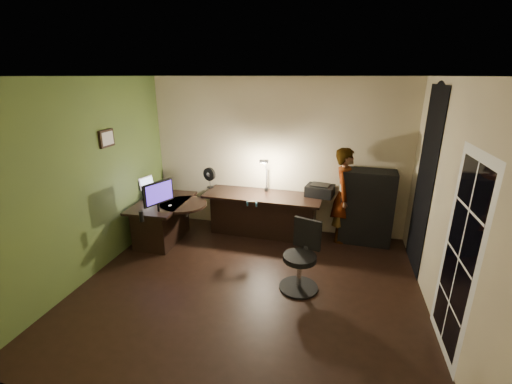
% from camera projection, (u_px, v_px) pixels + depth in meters
% --- Properties ---
extents(floor, '(4.50, 4.00, 0.01)m').
position_uv_depth(floor, '(249.00, 288.00, 4.61)').
color(floor, black).
rests_on(floor, ground).
extents(ceiling, '(4.50, 4.00, 0.01)m').
position_uv_depth(ceiling, '(247.00, 76.00, 3.73)').
color(ceiling, silver).
rests_on(ceiling, floor).
extents(wall_back, '(4.50, 0.01, 2.70)m').
position_uv_depth(wall_back, '(277.00, 157.00, 6.02)').
color(wall_back, beige).
rests_on(wall_back, floor).
extents(wall_front, '(4.50, 0.01, 2.70)m').
position_uv_depth(wall_front, '(173.00, 286.00, 2.33)').
color(wall_front, beige).
rests_on(wall_front, floor).
extents(wall_left, '(0.01, 4.00, 2.70)m').
position_uv_depth(wall_left, '(88.00, 180.00, 4.67)').
color(wall_left, beige).
rests_on(wall_left, floor).
extents(wall_right, '(0.01, 4.00, 2.70)m').
position_uv_depth(wall_right, '(451.00, 209.00, 3.67)').
color(wall_right, beige).
rests_on(wall_right, floor).
extents(green_wall_overlay, '(0.00, 4.00, 2.70)m').
position_uv_depth(green_wall_overlay, '(89.00, 180.00, 4.67)').
color(green_wall_overlay, '#4E672C').
rests_on(green_wall_overlay, floor).
extents(arched_doorway, '(0.01, 0.90, 2.60)m').
position_uv_depth(arched_doorway, '(425.00, 182.00, 4.75)').
color(arched_doorway, black).
rests_on(arched_doorway, floor).
extents(french_door, '(0.02, 0.92, 2.10)m').
position_uv_depth(french_door, '(459.00, 258.00, 3.27)').
color(french_door, white).
rests_on(french_door, floor).
extents(framed_picture, '(0.04, 0.30, 0.25)m').
position_uv_depth(framed_picture, '(106.00, 138.00, 4.91)').
color(framed_picture, black).
rests_on(framed_picture, wall_left).
extents(desk_left, '(0.79, 1.25, 0.71)m').
position_uv_depth(desk_left, '(164.00, 221.00, 5.82)').
color(desk_left, black).
rests_on(desk_left, floor).
extents(desk_right, '(2.04, 0.79, 0.76)m').
position_uv_depth(desk_right, '(263.00, 215.00, 6.02)').
color(desk_right, black).
rests_on(desk_right, floor).
extents(cabinet, '(0.86, 0.46, 1.26)m').
position_uv_depth(cabinet, '(366.00, 207.00, 5.69)').
color(cabinet, black).
rests_on(cabinet, floor).
extents(laptop_stand, '(0.27, 0.23, 0.11)m').
position_uv_depth(laptop_stand, '(155.00, 193.00, 5.98)').
color(laptop_stand, silver).
rests_on(laptop_stand, desk_left).
extents(laptop, '(0.40, 0.38, 0.22)m').
position_uv_depth(laptop, '(154.00, 184.00, 5.93)').
color(laptop, silver).
rests_on(laptop, laptop_stand).
extents(monitor, '(0.31, 0.55, 0.36)m').
position_uv_depth(monitor, '(158.00, 201.00, 5.25)').
color(monitor, black).
rests_on(monitor, desk_left).
extents(mouse, '(0.07, 0.09, 0.03)m').
position_uv_depth(mouse, '(170.00, 206.00, 5.52)').
color(mouse, silver).
rests_on(mouse, desk_left).
extents(phone, '(0.09, 0.14, 0.01)m').
position_uv_depth(phone, '(182.00, 204.00, 5.62)').
color(phone, black).
rests_on(phone, desk_left).
extents(pen, '(0.05, 0.12, 0.01)m').
position_uv_depth(pen, '(187.00, 215.00, 5.17)').
color(pen, black).
rests_on(pen, desk_left).
extents(speaker, '(0.08, 0.08, 0.16)m').
position_uv_depth(speaker, '(141.00, 216.00, 4.94)').
color(speaker, black).
rests_on(speaker, desk_left).
extents(notepad, '(0.14, 0.19, 0.01)m').
position_uv_depth(notepad, '(163.00, 207.00, 5.49)').
color(notepad, silver).
rests_on(notepad, desk_left).
extents(desk_fan, '(0.27, 0.20, 0.38)m').
position_uv_depth(desk_fan, '(210.00, 178.00, 6.22)').
color(desk_fan, black).
rests_on(desk_fan, desk_right).
extents(headphones, '(0.20, 0.13, 0.09)m').
position_uv_depth(headphones, '(252.00, 204.00, 5.36)').
color(headphones, '#2A668E').
rests_on(headphones, desk_right).
extents(printer, '(0.51, 0.43, 0.20)m').
position_uv_depth(printer, '(320.00, 190.00, 5.82)').
color(printer, black).
rests_on(printer, desk_right).
extents(desk_lamp, '(0.27, 0.34, 0.65)m').
position_uv_depth(desk_lamp, '(267.00, 173.00, 5.97)').
color(desk_lamp, black).
rests_on(desk_lamp, desk_right).
extents(office_chair, '(0.66, 0.66, 0.93)m').
position_uv_depth(office_chair, '(300.00, 258.00, 4.44)').
color(office_chair, black).
rests_on(office_chair, floor).
extents(person, '(0.48, 0.64, 1.61)m').
position_uv_depth(person, '(344.00, 195.00, 5.72)').
color(person, '#D8A88C').
rests_on(person, floor).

